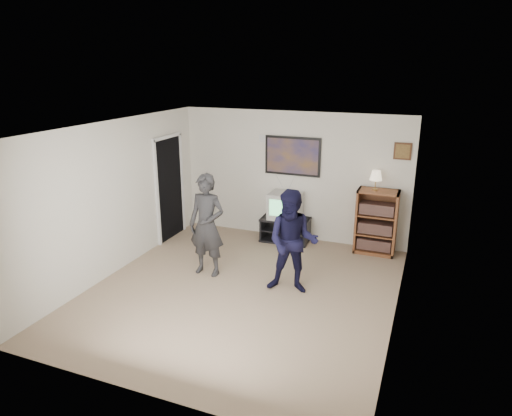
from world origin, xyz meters
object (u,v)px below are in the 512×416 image
Objects in this scene: crt_television at (285,206)px; bookshelf at (376,222)px; media_stand at (285,229)px; person_short at (293,242)px; person_tall at (207,225)px.

crt_television is 0.50× the size of bookshelf.
person_short is at bearing -71.32° from media_stand.
bookshelf reaches higher than media_stand.
media_stand is 0.49m from crt_television.
person_short is at bearing -69.60° from crt_television.
media_stand is 2.09m from person_tall.
person_tall is at bearing 168.61° from person_short.
person_short reaches higher than media_stand.
person_tall is at bearing -113.80° from media_stand.
media_stand is 0.59× the size of person_short.
crt_television is at bearing 102.98° from person_short.
person_short reaches higher than bookshelf.
person_short is (1.48, -0.09, -0.04)m from person_tall.
bookshelf is (1.72, 0.05, -0.13)m from crt_television.
crt_television is at bearing 69.38° from person_tall.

